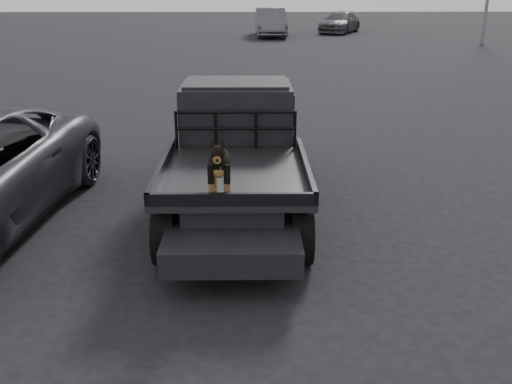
{
  "coord_description": "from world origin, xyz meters",
  "views": [
    {
      "loc": [
        -0.24,
        -5.98,
        3.29
      ],
      "look_at": [
        -0.16,
        -0.32,
        1.18
      ],
      "focal_mm": 40.0,
      "sensor_mm": 36.0,
      "label": 1
    }
  ],
  "objects_px": {
    "flatbed_ute": "(236,182)",
    "distant_car_b": "(340,22)",
    "distant_car_a": "(271,22)",
    "dog": "(220,166)"
  },
  "relations": [
    {
      "from": "flatbed_ute",
      "to": "distant_car_b",
      "type": "relative_size",
      "value": 1.18
    },
    {
      "from": "distant_car_a",
      "to": "distant_car_b",
      "type": "xyz_separation_m",
      "value": [
        4.69,
        2.54,
        -0.17
      ]
    },
    {
      "from": "dog",
      "to": "distant_car_b",
      "type": "relative_size",
      "value": 0.16
    },
    {
      "from": "flatbed_ute",
      "to": "dog",
      "type": "height_order",
      "value": "dog"
    },
    {
      "from": "flatbed_ute",
      "to": "dog",
      "type": "relative_size",
      "value": 7.3
    },
    {
      "from": "distant_car_b",
      "to": "distant_car_a",
      "type": "bearing_deg",
      "value": -126.27
    },
    {
      "from": "distant_car_b",
      "to": "dog",
      "type": "bearing_deg",
      "value": -75.73
    },
    {
      "from": "flatbed_ute",
      "to": "distant_car_a",
      "type": "height_order",
      "value": "distant_car_a"
    },
    {
      "from": "flatbed_ute",
      "to": "distant_car_b",
      "type": "xyz_separation_m",
      "value": [
        6.25,
        31.13,
        0.2
      ]
    },
    {
      "from": "flatbed_ute",
      "to": "distant_car_a",
      "type": "xyz_separation_m",
      "value": [
        1.56,
        28.58,
        0.38
      ]
    }
  ]
}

